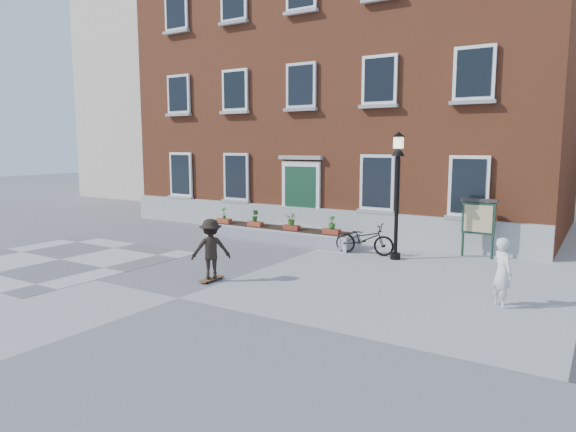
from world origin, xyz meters
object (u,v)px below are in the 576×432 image
Objects in this scene: bystander at (502,272)px; notice_board at (479,218)px; skateboarder at (211,249)px; bicycle at (365,239)px; lamp_post at (398,178)px.

notice_board reaches higher than bystander.
bystander is 5.17m from notice_board.
skateboarder reaches higher than bystander.
bicycle is 0.49× the size of lamp_post.
notice_board is (-1.56, 4.90, 0.49)m from bystander.
bystander is at bearing 14.62° from skateboarder.
bystander is at bearing -133.28° from bicycle.
bicycle is at bearing 172.70° from lamp_post.
notice_board is at bearing -72.94° from bicycle.
bystander is at bearing -42.00° from lamp_post.
bicycle is 3.61m from notice_board.
bicycle is at bearing 68.77° from skateboarder.
bicycle is 5.60m from skateboarder.
bystander is 5.24m from lamp_post.
bystander is (4.77, -3.44, 0.26)m from bicycle.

